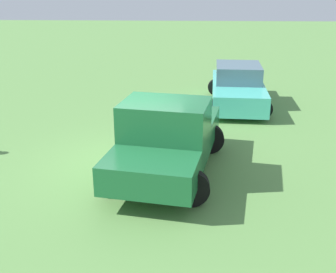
% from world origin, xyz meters
% --- Properties ---
extents(ground_plane, '(80.00, 80.00, 0.00)m').
position_xyz_m(ground_plane, '(0.00, 0.00, 0.00)').
color(ground_plane, '#5B8C47').
extents(pickup_truck, '(2.81, 4.71, 1.80)m').
position_xyz_m(pickup_truck, '(-0.90, 0.45, 0.93)').
color(pickup_truck, black).
rests_on(pickup_truck, ground_plane).
extents(sedan_near, '(2.30, 4.45, 1.46)m').
position_xyz_m(sedan_near, '(-3.15, -5.52, 0.67)').
color(sedan_near, black).
rests_on(sedan_near, ground_plane).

